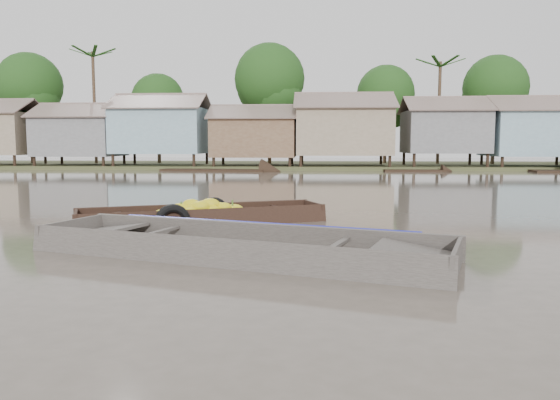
{
  "coord_description": "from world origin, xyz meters",
  "views": [
    {
      "loc": [
        0.31,
        -9.4,
        1.86
      ],
      "look_at": [
        -0.28,
        0.63,
        0.8
      ],
      "focal_mm": 35.0,
      "sensor_mm": 36.0,
      "label": 1
    }
  ],
  "objects": [
    {
      "name": "ground",
      "position": [
        0.0,
        0.0,
        0.0
      ],
      "size": [
        120.0,
        120.0,
        0.0
      ],
      "primitive_type": "plane",
      "color": "brown",
      "rests_on": "ground"
    },
    {
      "name": "riverbank",
      "position": [
        3.03,
        31.86,
        3.07
      ],
      "size": [
        120.0,
        12.47,
        10.22
      ],
      "color": "#384723",
      "rests_on": "ground"
    },
    {
      "name": "banana_boat",
      "position": [
        -2.28,
        2.94,
        0.16
      ],
      "size": [
        5.73,
        3.44,
        0.81
      ],
      "rotation": [
        0.0,
        0.0,
        0.4
      ],
      "color": "black",
      "rests_on": "ground"
    },
    {
      "name": "viewer_boat",
      "position": [
        -0.88,
        -0.63,
        0.05
      ],
      "size": [
        7.24,
        3.98,
        0.57
      ],
      "rotation": [
        0.0,
        0.0,
        -0.32
      ],
      "color": "#3B3632",
      "rests_on": "ground"
    },
    {
      "name": "distant_boats",
      "position": [
        14.82,
        24.58,
        0.24
      ],
      "size": [
        35.21,
        14.76,
        1.38
      ],
      "color": "black",
      "rests_on": "ground"
    }
  ]
}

